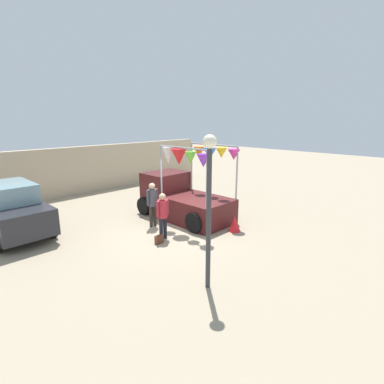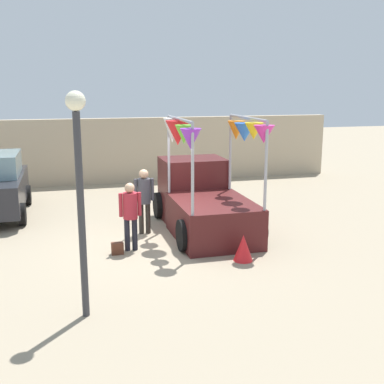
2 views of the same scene
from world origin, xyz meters
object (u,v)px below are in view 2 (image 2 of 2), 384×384
(person_vendor, at_px, (144,195))
(handbag, at_px, (117,248))
(vendor_truck, at_px, (202,195))
(folded_kite_bundle_crimson, at_px, (243,248))
(person_customer, at_px, (130,210))
(street_lamp, at_px, (79,173))

(person_vendor, bearing_deg, handbag, -121.62)
(vendor_truck, relative_size, folded_kite_bundle_crimson, 6.86)
(handbag, bearing_deg, person_customer, 29.74)
(vendor_truck, distance_m, person_customer, 2.53)
(vendor_truck, xyz_separation_m, folded_kite_bundle_crimson, (0.18, -2.69, -0.62))
(person_customer, relative_size, person_vendor, 0.95)
(vendor_truck, xyz_separation_m, person_vendor, (-1.61, -0.09, 0.13))
(vendor_truck, distance_m, street_lamp, 5.81)
(person_vendor, xyz_separation_m, handbag, (-0.89, -1.44, -0.91))
(person_vendor, bearing_deg, folded_kite_bundle_crimson, -55.46)
(folded_kite_bundle_crimson, bearing_deg, person_customer, 149.76)
(person_vendor, height_order, street_lamp, street_lamp)
(person_vendor, height_order, handbag, person_vendor)
(handbag, bearing_deg, person_vendor, 58.38)
(street_lamp, xyz_separation_m, folded_kite_bundle_crimson, (3.54, 1.79, -2.17))
(person_vendor, height_order, folded_kite_bundle_crimson, person_vendor)
(vendor_truck, distance_m, folded_kite_bundle_crimson, 2.77)
(person_customer, xyz_separation_m, handbag, (-0.35, -0.20, -0.85))
(person_vendor, bearing_deg, person_customer, -113.42)
(vendor_truck, bearing_deg, street_lamp, -126.87)
(vendor_truck, height_order, street_lamp, street_lamp)
(handbag, xyz_separation_m, folded_kite_bundle_crimson, (2.68, -1.16, 0.16))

